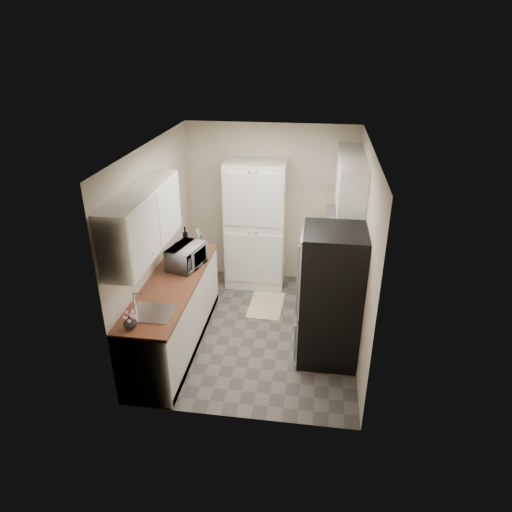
{
  "coord_description": "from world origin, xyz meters",
  "views": [
    {
      "loc": [
        0.71,
        -5.12,
        3.64
      ],
      "look_at": [
        -0.03,
        0.15,
        1.05
      ],
      "focal_mm": 32.0,
      "sensor_mm": 36.0,
      "label": 1
    }
  ],
  "objects": [
    {
      "name": "ground",
      "position": [
        0.0,
        0.0,
        0.0
      ],
      "size": [
        3.2,
        3.2,
        0.0
      ],
      "primitive_type": "plane",
      "color": "#56514C",
      "rests_on": "ground"
    },
    {
      "name": "room_shell",
      "position": [
        -0.02,
        -0.01,
        1.63
      ],
      "size": [
        2.64,
        3.24,
        2.52
      ],
      "color": "beige",
      "rests_on": "ground"
    },
    {
      "name": "pantry_cabinet",
      "position": [
        -0.2,
        1.32,
        1.0
      ],
      "size": [
        0.9,
        0.55,
        2.0
      ],
      "primitive_type": "cube",
      "color": "silver",
      "rests_on": "ground"
    },
    {
      "name": "base_cabinet_left",
      "position": [
        -0.99,
        -0.43,
        0.44
      ],
      "size": [
        0.6,
        2.3,
        0.88
      ],
      "primitive_type": "cube",
      "color": "silver",
      "rests_on": "ground"
    },
    {
      "name": "countertop_left",
      "position": [
        -0.99,
        -0.43,
        0.9
      ],
      "size": [
        0.63,
        2.33,
        0.04
      ],
      "primitive_type": "cube",
      "color": "brown",
      "rests_on": "base_cabinet_left"
    },
    {
      "name": "base_cabinet_right",
      "position": [
        0.99,
        1.19,
        0.44
      ],
      "size": [
        0.6,
        0.8,
        0.88
      ],
      "primitive_type": "cube",
      "color": "silver",
      "rests_on": "ground"
    },
    {
      "name": "countertop_right",
      "position": [
        0.99,
        1.19,
        0.9
      ],
      "size": [
        0.63,
        0.83,
        0.04
      ],
      "primitive_type": "cube",
      "color": "brown",
      "rests_on": "base_cabinet_right"
    },
    {
      "name": "electric_range",
      "position": [
        0.97,
        0.39,
        0.48
      ],
      "size": [
        0.71,
        0.78,
        1.13
      ],
      "color": "#B7B7BC",
      "rests_on": "ground"
    },
    {
      "name": "refrigerator",
      "position": [
        0.94,
        -0.41,
        0.85
      ],
      "size": [
        0.7,
        0.72,
        1.7
      ],
      "primitive_type": "cube",
      "color": "#B7B7BC",
      "rests_on": "ground"
    },
    {
      "name": "microwave",
      "position": [
        -0.91,
        -0.01,
        1.06
      ],
      "size": [
        0.47,
        0.59,
        0.29
      ],
      "primitive_type": "imported",
      "rotation": [
        0.0,
        0.0,
        1.31
      ],
      "color": "#ABABB0",
      "rests_on": "countertop_left"
    },
    {
      "name": "wine_bottle",
      "position": [
        -1.09,
        0.55,
        1.07
      ],
      "size": [
        0.07,
        0.07,
        0.29
      ],
      "primitive_type": "cylinder",
      "color": "black",
      "rests_on": "countertop_left"
    },
    {
      "name": "flower_vase",
      "position": [
        -1.11,
        -1.44,
        0.99
      ],
      "size": [
        0.16,
        0.16,
        0.14
      ],
      "primitive_type": "imported",
      "rotation": [
        0.0,
        0.0,
        -0.18
      ],
      "color": "white",
      "rests_on": "countertop_left"
    },
    {
      "name": "cutting_board",
      "position": [
        -0.85,
        0.53,
        1.06
      ],
      "size": [
        0.11,
        0.21,
        0.28
      ],
      "primitive_type": "cube",
      "rotation": [
        0.0,
        0.0,
        0.43
      ],
      "color": "#418C37",
      "rests_on": "countertop_left"
    },
    {
      "name": "toaster_oven",
      "position": [
        0.99,
        1.23,
        1.03
      ],
      "size": [
        0.41,
        0.46,
        0.22
      ],
      "primitive_type": "cube",
      "rotation": [
        0.0,
        0.0,
        0.3
      ],
      "color": "silver",
      "rests_on": "countertop_right"
    },
    {
      "name": "fruit_basket",
      "position": [
        0.98,
        1.2,
        1.2
      ],
      "size": [
        0.34,
        0.34,
        0.11
      ],
      "primitive_type": null,
      "rotation": [
        0.0,
        0.0,
        -0.39
      ],
      "color": "orange",
      "rests_on": "toaster_oven"
    },
    {
      "name": "kitchen_mat",
      "position": [
        0.05,
        0.64,
        0.01
      ],
      "size": [
        0.51,
        0.79,
        0.01
      ],
      "primitive_type": "cube",
      "rotation": [
        0.0,
        0.0,
        -0.04
      ],
      "color": "beige",
      "rests_on": "ground"
    }
  ]
}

